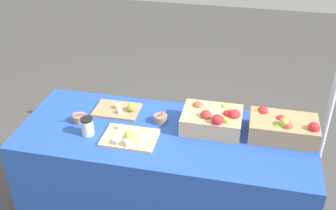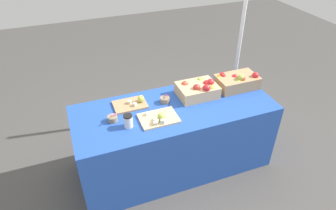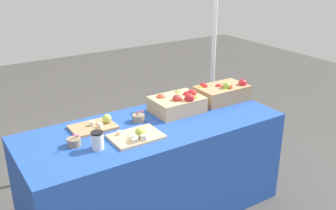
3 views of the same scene
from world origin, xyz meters
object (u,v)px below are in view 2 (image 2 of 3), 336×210
cutting_board_back (132,104)px  sample_bowl_mid (165,100)px  coffee_cup (128,121)px  apple_crate_middle (199,89)px  sample_bowl_near (113,119)px  apple_crate_left (236,81)px  cutting_board_front (159,118)px  tent_pole (242,26)px

cutting_board_back → sample_bowl_mid: size_ratio=3.34×
coffee_cup → apple_crate_middle: bearing=16.8°
sample_bowl_near → coffee_cup: coffee_cup is taller
apple_crate_left → coffee_cup: size_ratio=3.52×
apple_crate_left → cutting_board_front: 0.95m
cutting_board_front → sample_bowl_near: 0.40m
apple_crate_middle → sample_bowl_mid: bearing=179.6°
apple_crate_left → sample_bowl_near: size_ratio=4.14×
sample_bowl_near → coffee_cup: (0.11, -0.12, 0.03)m
sample_bowl_mid → tent_pole: size_ratio=0.04×
sample_bowl_mid → coffee_cup: size_ratio=0.78×
cutting_board_front → sample_bowl_mid: sample_bowl_mid is taller
coffee_cup → tent_pole: (1.58, 0.82, 0.34)m
sample_bowl_near → coffee_cup: bearing=-47.7°
coffee_cup → apple_crate_left: bearing=11.0°
sample_bowl_mid → apple_crate_middle: bearing=-0.4°
apple_crate_left → cutting_board_back: bearing=176.4°
apple_crate_left → cutting_board_front: apple_crate_left is taller
apple_crate_left → apple_crate_middle: 0.43m
cutting_board_front → apple_crate_middle: bearing=25.5°
apple_crate_middle → cutting_board_back: (-0.66, 0.07, -0.05)m
cutting_board_front → coffee_cup: 0.28m
apple_crate_middle → coffee_cup: apple_crate_middle is taller
cutting_board_back → tent_pole: size_ratio=0.13×
cutting_board_back → sample_bowl_mid: 0.31m
apple_crate_middle → sample_bowl_mid: (-0.35, 0.00, -0.04)m
apple_crate_left → coffee_cup: 1.22m
cutting_board_back → tent_pole: bearing=19.4°
apple_crate_middle → tent_pole: tent_pole is taller
apple_crate_left → coffee_cup: (-1.20, -0.23, -0.01)m
sample_bowl_mid → tent_pole: tent_pole is taller
apple_crate_left → apple_crate_middle: (-0.43, -0.00, -0.00)m
sample_bowl_mid → coffee_cup: coffee_cup is taller
apple_crate_left → sample_bowl_near: bearing=-175.2°
cutting_board_front → sample_bowl_mid: 0.28m
apple_crate_left → coffee_cup: apple_crate_left is taller
sample_bowl_mid → apple_crate_left: bearing=-0.1°
tent_pole → sample_bowl_near: bearing=-157.6°
apple_crate_middle → tent_pole: bearing=35.9°
apple_crate_left → sample_bowl_near: (-1.31, -0.11, -0.05)m
cutting_board_front → apple_crate_left: bearing=14.4°
apple_crate_middle → coffee_cup: size_ratio=3.20×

